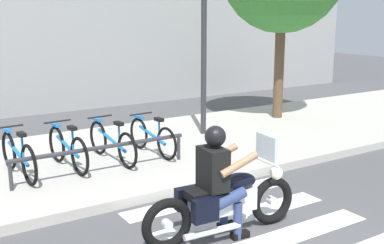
{
  "coord_description": "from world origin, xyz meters",
  "views": [
    {
      "loc": [
        -3.19,
        -3.27,
        2.75
      ],
      "look_at": [
        1.1,
        3.49,
        0.93
      ],
      "focal_mm": 44.88,
      "sensor_mm": 36.0,
      "label": 1
    }
  ],
  "objects_px": {
    "rider": "(219,174)",
    "bicycle_1": "(68,149)",
    "bicycle_3": "(152,137)",
    "motorcycle": "(224,201)",
    "bike_rack": "(102,150)",
    "bicycle_0": "(18,156)",
    "street_lamp": "(204,32)",
    "bicycle_2": "(112,142)"
  },
  "relations": [
    {
      "from": "rider",
      "to": "bicycle_1",
      "type": "distance_m",
      "value": 3.34
    },
    {
      "from": "bicycle_1",
      "to": "rider",
      "type": "bearing_deg",
      "value": -75.26
    },
    {
      "from": "rider",
      "to": "bicycle_3",
      "type": "bearing_deg",
      "value": 76.53
    },
    {
      "from": "motorcycle",
      "to": "bike_rack",
      "type": "height_order",
      "value": "motorcycle"
    },
    {
      "from": "bicycle_0",
      "to": "bike_rack",
      "type": "distance_m",
      "value": 1.34
    },
    {
      "from": "motorcycle",
      "to": "bike_rack",
      "type": "relative_size",
      "value": 0.72
    },
    {
      "from": "bicycle_3",
      "to": "street_lamp",
      "type": "xyz_separation_m",
      "value": [
        1.71,
        0.83,
        1.87
      ]
    },
    {
      "from": "bike_rack",
      "to": "street_lamp",
      "type": "bearing_deg",
      "value": 25.32
    },
    {
      "from": "motorcycle",
      "to": "rider",
      "type": "xyz_separation_m",
      "value": [
        -0.08,
        0.01,
        0.37
      ]
    },
    {
      "from": "motorcycle",
      "to": "bicycle_2",
      "type": "xyz_separation_m",
      "value": [
        -0.11,
        3.23,
        0.04
      ]
    },
    {
      "from": "bicycle_3",
      "to": "street_lamp",
      "type": "height_order",
      "value": "street_lamp"
    },
    {
      "from": "rider",
      "to": "street_lamp",
      "type": "xyz_separation_m",
      "value": [
        2.48,
        4.05,
        1.53
      ]
    },
    {
      "from": "bicycle_2",
      "to": "bicycle_1",
      "type": "bearing_deg",
      "value": -179.94
    },
    {
      "from": "rider",
      "to": "bike_rack",
      "type": "height_order",
      "value": "rider"
    },
    {
      "from": "rider",
      "to": "bicycle_2",
      "type": "relative_size",
      "value": 0.84
    },
    {
      "from": "motorcycle",
      "to": "street_lamp",
      "type": "relative_size",
      "value": 0.57
    },
    {
      "from": "bicycle_1",
      "to": "bicycle_3",
      "type": "bearing_deg",
      "value": 0.03
    },
    {
      "from": "rider",
      "to": "bicycle_2",
      "type": "distance_m",
      "value": 3.24
    },
    {
      "from": "rider",
      "to": "street_lamp",
      "type": "relative_size",
      "value": 0.38
    },
    {
      "from": "bicycle_0",
      "to": "street_lamp",
      "type": "bearing_deg",
      "value": 11.35
    },
    {
      "from": "bicycle_3",
      "to": "street_lamp",
      "type": "bearing_deg",
      "value": 25.85
    },
    {
      "from": "street_lamp",
      "to": "rider",
      "type": "bearing_deg",
      "value": -121.52
    },
    {
      "from": "rider",
      "to": "bicycle_0",
      "type": "distance_m",
      "value": 3.63
    },
    {
      "from": "bike_rack",
      "to": "street_lamp",
      "type": "distance_m",
      "value": 3.7
    },
    {
      "from": "bicycle_3",
      "to": "bike_rack",
      "type": "bearing_deg",
      "value": -155.44
    },
    {
      "from": "bicycle_1",
      "to": "street_lamp",
      "type": "relative_size",
      "value": 0.42
    },
    {
      "from": "motorcycle",
      "to": "bike_rack",
      "type": "xyz_separation_m",
      "value": [
        -0.52,
        2.67,
        0.1
      ]
    },
    {
      "from": "motorcycle",
      "to": "bicycle_1",
      "type": "height_order",
      "value": "motorcycle"
    },
    {
      "from": "motorcycle",
      "to": "bicycle_3",
      "type": "height_order",
      "value": "motorcycle"
    },
    {
      "from": "motorcycle",
      "to": "rider",
      "type": "height_order",
      "value": "rider"
    },
    {
      "from": "motorcycle",
      "to": "bicycle_2",
      "type": "relative_size",
      "value": 1.27
    },
    {
      "from": "motorcycle",
      "to": "bike_rack",
      "type": "bearing_deg",
      "value": 100.98
    },
    {
      "from": "motorcycle",
      "to": "bicycle_0",
      "type": "bearing_deg",
      "value": 118.23
    },
    {
      "from": "bicycle_3",
      "to": "bike_rack",
      "type": "height_order",
      "value": "bicycle_3"
    },
    {
      "from": "bicycle_0",
      "to": "street_lamp",
      "type": "relative_size",
      "value": 0.43
    },
    {
      "from": "bicycle_3",
      "to": "bicycle_2",
      "type": "bearing_deg",
      "value": -179.99
    },
    {
      "from": "bicycle_0",
      "to": "bicycle_1",
      "type": "height_order",
      "value": "bicycle_0"
    },
    {
      "from": "rider",
      "to": "bicycle_0",
      "type": "xyz_separation_m",
      "value": [
        -1.66,
        3.22,
        -0.32
      ]
    },
    {
      "from": "bicycle_1",
      "to": "bike_rack",
      "type": "height_order",
      "value": "bicycle_1"
    },
    {
      "from": "bicycle_1",
      "to": "bicycle_2",
      "type": "relative_size",
      "value": 0.93
    },
    {
      "from": "bicycle_2",
      "to": "bicycle_0",
      "type": "bearing_deg",
      "value": -179.97
    },
    {
      "from": "bicycle_2",
      "to": "bike_rack",
      "type": "height_order",
      "value": "bicycle_2"
    }
  ]
}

